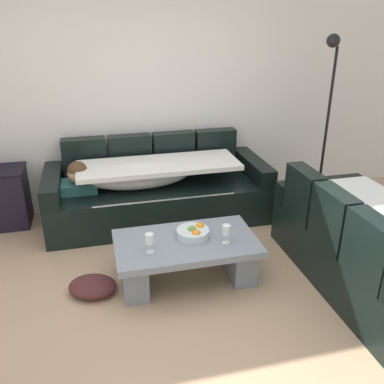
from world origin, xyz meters
The scene contains 10 objects.
ground_plane centered at (0.00, 0.00, 0.00)m, with size 14.00×14.00×0.00m, color tan.
back_wall centered at (0.00, 2.15, 1.35)m, with size 9.00×0.10×2.70m, color silver.
couch_along_wall centered at (0.14, 1.62, 0.33)m, with size 2.39×0.92×0.88m.
couch_near_window centered at (1.67, 0.00, 0.33)m, with size 0.92×1.81×0.88m.
coffee_table centered at (0.21, 0.40, 0.24)m, with size 1.20×0.68×0.38m.
fruit_bowl centered at (0.29, 0.44, 0.42)m, with size 0.28×0.28×0.10m.
wine_glass_near_left centered at (-0.12, 0.29, 0.50)m, with size 0.07×0.07×0.17m.
wine_glass_near_right centered at (0.52, 0.28, 0.50)m, with size 0.07×0.07×0.17m.
floor_lamp centered at (2.08, 1.52, 1.12)m, with size 0.33×0.31×1.95m.
crumpled_garment centered at (-0.59, 0.39, 0.06)m, with size 0.40×0.32×0.12m, color #4C2323.
Camera 1 is at (-0.47, -2.54, 2.14)m, focal length 38.47 mm.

